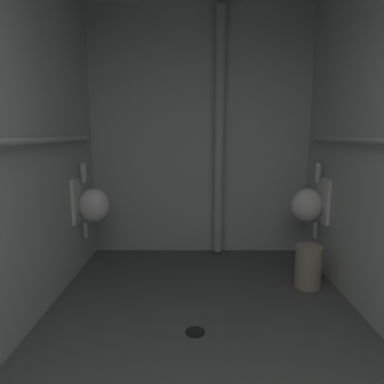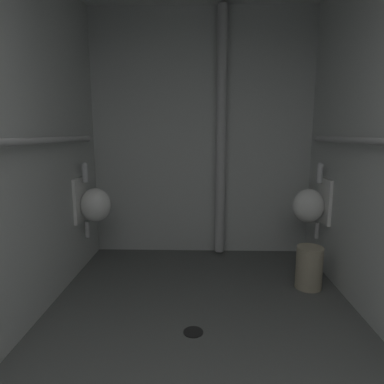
% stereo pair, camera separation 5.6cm
% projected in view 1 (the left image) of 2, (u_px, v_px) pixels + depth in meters
% --- Properties ---
extents(floor, '(2.56, 3.66, 0.08)m').
position_uv_depth(floor, '(204.00, 350.00, 2.18)').
color(floor, '#4C4F4C').
rests_on(floor, ground).
extents(wall_back, '(2.56, 0.06, 2.69)m').
position_uv_depth(wall_back, '(200.00, 135.00, 3.71)').
color(wall_back, '#BABDBA').
rests_on(wall_back, ground).
extents(urinal_left_mid, '(0.32, 0.30, 0.76)m').
position_uv_depth(urinal_left_mid, '(92.00, 204.00, 3.26)').
color(urinal_left_mid, white).
extents(urinal_right_mid, '(0.32, 0.30, 0.76)m').
position_uv_depth(urinal_right_mid, '(309.00, 204.00, 3.27)').
color(urinal_right_mid, white).
extents(supply_pipe_left, '(0.06, 2.93, 0.06)m').
position_uv_depth(supply_pipe_left, '(7.00, 143.00, 1.93)').
color(supply_pipe_left, '#B2B2B2').
extents(standpipe_back_wall, '(0.11, 0.11, 2.64)m').
position_uv_depth(standpipe_back_wall, '(219.00, 135.00, 3.60)').
color(standpipe_back_wall, '#B2B2B2').
rests_on(standpipe_back_wall, ground).
extents(floor_drain, '(0.14, 0.14, 0.01)m').
position_uv_depth(floor_drain, '(195.00, 332.00, 2.31)').
color(floor_drain, black).
rests_on(floor_drain, ground).
extents(waste_bin, '(0.23, 0.23, 0.38)m').
position_uv_depth(waste_bin, '(308.00, 266.00, 2.97)').
color(waste_bin, '#9E937A').
rests_on(waste_bin, ground).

